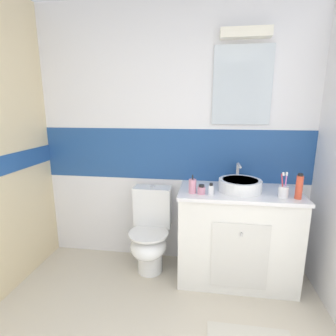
{
  "coord_description": "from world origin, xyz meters",
  "views": [
    {
      "loc": [
        0.32,
        -0.1,
        1.55
      ],
      "look_at": [
        0.01,
        2.0,
        1.06
      ],
      "focal_mm": 28.07,
      "sensor_mm": 36.0,
      "label": 1
    }
  ],
  "objects_px": {
    "perfume_flask_small": "(211,189)",
    "hair_gel_jar": "(201,190)",
    "soap_dispenser": "(192,186)",
    "toothbrush_cup": "(283,191)",
    "sink_basin": "(240,185)",
    "shampoo_bottle_tall": "(299,187)",
    "toilet": "(150,233)"
  },
  "relations": [
    {
      "from": "perfume_flask_small",
      "to": "hair_gel_jar",
      "type": "distance_m",
      "value": 0.08
    },
    {
      "from": "soap_dispenser",
      "to": "hair_gel_jar",
      "type": "bearing_deg",
      "value": -9.93
    },
    {
      "from": "toothbrush_cup",
      "to": "sink_basin",
      "type": "bearing_deg",
      "value": 159.16
    },
    {
      "from": "toothbrush_cup",
      "to": "hair_gel_jar",
      "type": "height_order",
      "value": "toothbrush_cup"
    },
    {
      "from": "sink_basin",
      "to": "perfume_flask_small",
      "type": "bearing_deg",
      "value": -149.65
    },
    {
      "from": "perfume_flask_small",
      "to": "sink_basin",
      "type": "bearing_deg",
      "value": 30.35
    },
    {
      "from": "soap_dispenser",
      "to": "toothbrush_cup",
      "type": "bearing_deg",
      "value": -0.15
    },
    {
      "from": "shampoo_bottle_tall",
      "to": "hair_gel_jar",
      "type": "xyz_separation_m",
      "value": [
        -0.75,
        0.01,
        -0.06
      ]
    },
    {
      "from": "toothbrush_cup",
      "to": "shampoo_bottle_tall",
      "type": "height_order",
      "value": "toothbrush_cup"
    },
    {
      "from": "perfume_flask_small",
      "to": "shampoo_bottle_tall",
      "type": "bearing_deg",
      "value": -0.28
    },
    {
      "from": "shampoo_bottle_tall",
      "to": "toilet",
      "type": "bearing_deg",
      "value": 171.69
    },
    {
      "from": "sink_basin",
      "to": "perfume_flask_small",
      "type": "distance_m",
      "value": 0.29
    },
    {
      "from": "toilet",
      "to": "soap_dispenser",
      "type": "distance_m",
      "value": 0.69
    },
    {
      "from": "sink_basin",
      "to": "shampoo_bottle_tall",
      "type": "height_order",
      "value": "sink_basin"
    },
    {
      "from": "toothbrush_cup",
      "to": "soap_dispenser",
      "type": "distance_m",
      "value": 0.72
    },
    {
      "from": "toilet",
      "to": "shampoo_bottle_tall",
      "type": "bearing_deg",
      "value": -8.31
    },
    {
      "from": "sink_basin",
      "to": "soap_dispenser",
      "type": "distance_m",
      "value": 0.42
    },
    {
      "from": "hair_gel_jar",
      "to": "shampoo_bottle_tall",
      "type": "bearing_deg",
      "value": -0.99
    },
    {
      "from": "toilet",
      "to": "hair_gel_jar",
      "type": "relative_size",
      "value": 10.23
    },
    {
      "from": "toilet",
      "to": "shampoo_bottle_tall",
      "type": "xyz_separation_m",
      "value": [
        1.23,
        -0.18,
        0.57
      ]
    },
    {
      "from": "toilet",
      "to": "soap_dispenser",
      "type": "bearing_deg",
      "value": -20.99
    },
    {
      "from": "soap_dispenser",
      "to": "perfume_flask_small",
      "type": "bearing_deg",
      "value": -8.51
    },
    {
      "from": "soap_dispenser",
      "to": "perfume_flask_small",
      "type": "height_order",
      "value": "soap_dispenser"
    },
    {
      "from": "shampoo_bottle_tall",
      "to": "soap_dispenser",
      "type": "bearing_deg",
      "value": 178.18
    },
    {
      "from": "sink_basin",
      "to": "hair_gel_jar",
      "type": "bearing_deg",
      "value": -157.49
    },
    {
      "from": "sink_basin",
      "to": "shampoo_bottle_tall",
      "type": "xyz_separation_m",
      "value": [
        0.43,
        -0.15,
        0.04
      ]
    },
    {
      "from": "soap_dispenser",
      "to": "toilet",
      "type": "bearing_deg",
      "value": 159.01
    },
    {
      "from": "toilet",
      "to": "perfume_flask_small",
      "type": "relative_size",
      "value": 8.31
    },
    {
      "from": "toilet",
      "to": "shampoo_bottle_tall",
      "type": "height_order",
      "value": "shampoo_bottle_tall"
    },
    {
      "from": "toilet",
      "to": "toothbrush_cup",
      "type": "distance_m",
      "value": 1.25
    },
    {
      "from": "toilet",
      "to": "perfume_flask_small",
      "type": "bearing_deg",
      "value": -17.67
    },
    {
      "from": "soap_dispenser",
      "to": "hair_gel_jar",
      "type": "relative_size",
      "value": 1.99
    }
  ]
}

